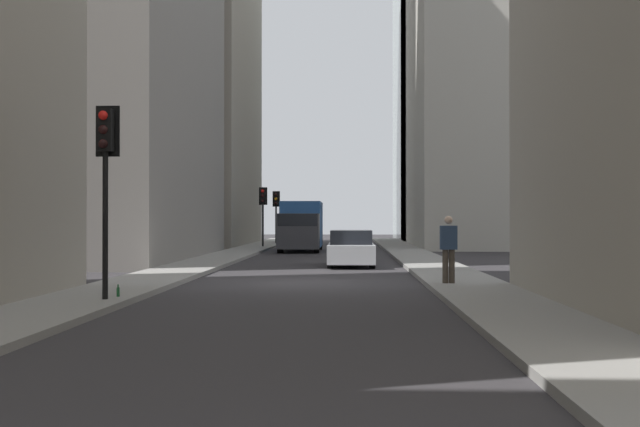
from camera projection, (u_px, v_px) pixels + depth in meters
The scene contains 12 objects.
ground_plane at pixel (304, 282), 22.00m from camera, with size 135.00×135.00×0.00m, color #302D30.
sidewalk_right at pixel (151, 280), 22.16m from camera, with size 90.00×2.20×0.14m, color gray.
sidewalk_left at pixel (459, 281), 21.83m from camera, with size 90.00×2.20×0.14m, color gray.
building_left_far at pixel (483, 71), 52.13m from camera, with size 19.19×10.00×24.08m.
building_right_far at pixel (178, 10), 52.61m from camera, with size 15.57×10.00×32.88m.
delivery_truck at pixel (301, 226), 43.07m from camera, with size 6.46×2.25×2.84m.
sedan_silver at pixel (351, 249), 29.43m from camera, with size 4.30×1.78×1.42m.
traffic_light_foreground at pixel (105, 156), 16.13m from camera, with size 0.43×0.52×4.16m.
traffic_light_midblock at pixel (263, 203), 47.06m from camera, with size 0.43×0.52×3.69m.
traffic_light_far_junction at pixel (276, 205), 53.43m from camera, with size 0.43×0.52×3.68m.
pedestrian at pixel (449, 246), 20.13m from camera, with size 0.26×0.44×1.79m.
discarded_bottle at pixel (118, 292), 16.65m from camera, with size 0.07×0.07×0.27m.
Camera 1 is at (-21.98, -1.29, 1.86)m, focal length 42.43 mm.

